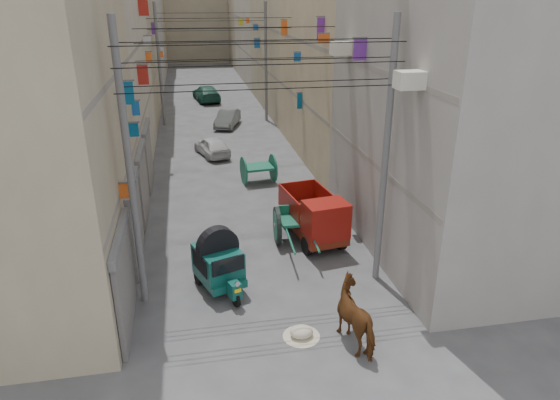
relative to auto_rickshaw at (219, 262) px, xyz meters
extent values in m
cube|color=gray|center=(-2.75, 1.72, 2.27)|extent=(0.25, 9.80, 0.18)
cube|color=gray|center=(-2.75, 1.72, 5.27)|extent=(0.25, 9.80, 0.18)
cube|color=#B5AB9B|center=(-6.63, 12.72, 5.07)|extent=(8.00, 12.00, 12.00)
cube|color=gray|center=(-2.75, 12.72, 2.27)|extent=(0.25, 11.76, 0.18)
cube|color=gray|center=(-2.75, 12.72, 5.27)|extent=(0.25, 11.76, 0.18)
cube|color=tan|center=(-6.63, 25.72, 6.07)|extent=(8.00, 14.00, 14.00)
cube|color=gray|center=(-2.75, 25.72, 2.27)|extent=(0.25, 13.72, 0.18)
cube|color=gray|center=(-2.75, 25.72, 5.27)|extent=(0.25, 13.72, 0.18)
cube|color=gray|center=(-6.63, 39.72, 4.97)|extent=(8.00, 14.00, 11.80)
cube|color=gray|center=(-2.75, 39.72, 2.27)|extent=(0.25, 13.72, 0.18)
cube|color=gray|center=(-2.75, 39.72, 5.27)|extent=(0.25, 13.72, 0.18)
cube|color=tan|center=(-6.63, 52.72, 5.82)|extent=(8.00, 12.00, 13.50)
cube|color=gray|center=(-2.75, 52.72, 2.27)|extent=(0.25, 11.76, 0.18)
cube|color=gray|center=(-2.75, 52.72, 5.27)|extent=(0.25, 11.76, 0.18)
cube|color=gray|center=(9.37, 1.72, 5.57)|extent=(8.00, 10.00, 13.00)
cube|color=gray|center=(5.49, 1.72, 2.27)|extent=(0.25, 9.80, 0.18)
cube|color=gray|center=(5.49, 1.72, 5.27)|extent=(0.25, 9.80, 0.18)
cube|color=tan|center=(9.37, 12.72, 5.07)|extent=(8.00, 12.00, 12.00)
cube|color=gray|center=(5.49, 12.72, 2.27)|extent=(0.25, 11.76, 0.18)
cube|color=gray|center=(5.49, 12.72, 5.27)|extent=(0.25, 11.76, 0.18)
cube|color=tan|center=(9.37, 25.72, 6.07)|extent=(8.00, 14.00, 14.00)
cube|color=gray|center=(5.49, 25.72, 2.27)|extent=(0.25, 13.72, 0.18)
cube|color=gray|center=(5.49, 25.72, 5.27)|extent=(0.25, 13.72, 0.18)
cube|color=#B5AB9B|center=(9.37, 39.72, 4.97)|extent=(8.00, 14.00, 11.80)
cube|color=gray|center=(5.49, 39.72, 2.27)|extent=(0.25, 13.72, 0.18)
cube|color=gray|center=(5.49, 39.72, 5.27)|extent=(0.25, 13.72, 0.18)
cube|color=tan|center=(9.37, 52.72, 5.82)|extent=(8.00, 12.00, 13.50)
cube|color=gray|center=(5.49, 52.72, 2.27)|extent=(0.25, 11.76, 0.18)
cube|color=gray|center=(5.49, 52.72, 5.27)|extent=(0.25, 11.76, 0.18)
cube|color=tan|center=(1.37, 59.72, 5.57)|extent=(22.00, 10.00, 13.00)
cube|color=#505055|center=(-2.55, -1.48, 0.37)|extent=(0.12, 3.00, 2.60)
cube|color=slate|center=(-2.53, -1.48, 1.82)|extent=(0.18, 3.20, 0.25)
cube|color=#505055|center=(-2.55, 2.22, 0.37)|extent=(0.12, 3.00, 2.60)
cube|color=slate|center=(-2.53, 2.22, 1.82)|extent=(0.18, 3.20, 0.25)
cube|color=#505055|center=(-2.55, 5.92, 0.37)|extent=(0.12, 3.00, 2.60)
cube|color=slate|center=(-2.53, 5.92, 1.82)|extent=(0.18, 3.20, 0.25)
cube|color=#505055|center=(-2.55, 9.72, 0.37)|extent=(0.12, 3.00, 2.60)
cube|color=slate|center=(-2.53, 9.72, 1.82)|extent=(0.18, 3.20, 0.25)
cube|color=#1758A7|center=(5.18, 28.00, 5.06)|extent=(0.38, 0.08, 0.41)
cube|color=silver|center=(-2.49, 35.33, 2.70)|extent=(0.27, 0.08, 0.71)
cube|color=orange|center=(-2.41, 0.15, 2.43)|extent=(0.44, 0.08, 0.42)
cube|color=#A51F16|center=(-2.40, 9.52, 4.25)|extent=(0.45, 0.08, 0.84)
cube|color=gold|center=(5.17, 38.60, 4.99)|extent=(0.41, 0.08, 0.59)
cube|color=#0B517B|center=(-2.44, 3.49, 3.32)|extent=(0.38, 0.08, 0.44)
cube|color=#1758A7|center=(5.16, 27.26, 3.93)|extent=(0.43, 0.08, 0.72)
cube|color=orange|center=(5.23, 33.34, 5.32)|extent=(0.28, 0.08, 0.44)
cube|color=#A51F16|center=(-2.39, 13.73, 6.93)|extent=(0.48, 0.08, 0.84)
cube|color=orange|center=(-2.48, 31.79, 2.74)|extent=(0.31, 0.08, 0.44)
cube|color=#1758A7|center=(5.20, 12.74, 4.49)|extent=(0.35, 0.08, 0.45)
cube|color=orange|center=(5.20, 16.37, 5.72)|extent=(0.34, 0.08, 0.79)
cube|color=#1758A7|center=(-2.49, 5.74, 3.57)|extent=(0.28, 0.08, 0.52)
cube|color=#6C2A9D|center=(-2.49, 23.34, 5.34)|extent=(0.28, 0.08, 0.74)
cube|color=#0B517B|center=(5.24, 12.23, 2.30)|extent=(0.26, 0.08, 0.80)
cube|color=orange|center=(5.20, 3.09, 5.77)|extent=(0.34, 0.08, 0.55)
cube|color=#0B517B|center=(-2.39, 2.27, 4.75)|extent=(0.47, 0.08, 0.67)
cube|color=silver|center=(-2.43, 14.87, 5.21)|extent=(0.40, 0.08, 0.47)
cube|color=orange|center=(-2.47, 15.39, 4.32)|extent=(0.32, 0.08, 0.55)
cube|color=orange|center=(5.13, 7.46, 5.80)|extent=(0.47, 0.08, 0.35)
cube|color=#6C2A9D|center=(5.21, 8.30, 6.15)|extent=(0.32, 0.08, 0.89)
cube|color=#6C2A9D|center=(5.15, 3.01, 5.80)|extent=(0.44, 0.08, 0.69)
cube|color=#1758A7|center=(-2.69, -0.28, 2.07)|extent=(0.10, 3.20, 0.80)
cube|color=#1758A7|center=(-2.69, 8.72, 2.07)|extent=(0.10, 3.20, 0.80)
cube|color=#6C2A9D|center=(-2.69, 20.72, 2.07)|extent=(0.10, 3.20, 0.80)
cube|color=silver|center=(-2.69, 32.72, 2.07)|extent=(0.10, 3.20, 0.80)
cube|color=#6C2A9D|center=(5.43, -0.28, 2.07)|extent=(0.10, 3.20, 0.80)
cube|color=gold|center=(5.43, 8.72, 2.07)|extent=(0.10, 3.20, 0.80)
cube|color=#0B517B|center=(5.43, 20.72, 2.07)|extent=(0.10, 3.20, 0.80)
cube|color=#1758A7|center=(5.43, 32.72, 2.07)|extent=(0.10, 3.20, 0.80)
cube|color=beige|center=(5.02, -1.28, 5.47)|extent=(0.70, 0.55, 0.45)
cube|color=beige|center=(5.02, 4.72, 5.67)|extent=(0.70, 0.55, 0.45)
cylinder|color=slate|center=(-2.23, -0.28, 3.07)|extent=(0.20, 0.20, 8.00)
cylinder|color=slate|center=(4.97, -0.28, 3.07)|extent=(0.20, 0.20, 8.00)
cylinder|color=slate|center=(-2.23, 21.72, 3.07)|extent=(0.20, 0.20, 8.00)
cylinder|color=slate|center=(4.97, 21.72, 3.07)|extent=(0.20, 0.20, 8.00)
cylinder|color=black|center=(1.37, -0.78, 5.27)|extent=(7.40, 0.02, 0.02)
cylinder|color=black|center=(1.37, -0.78, 5.87)|extent=(7.40, 0.02, 0.02)
cylinder|color=black|center=(1.37, -0.78, 6.37)|extent=(7.40, 0.02, 0.02)
cylinder|color=black|center=(1.37, 0.22, 5.27)|extent=(7.40, 0.02, 0.02)
cylinder|color=black|center=(1.37, 0.22, 5.87)|extent=(7.40, 0.02, 0.02)
cylinder|color=black|center=(1.37, 0.22, 6.37)|extent=(7.40, 0.02, 0.02)
cylinder|color=black|center=(1.37, 5.72, 5.27)|extent=(7.40, 0.02, 0.02)
cylinder|color=black|center=(1.37, 5.72, 5.87)|extent=(7.40, 0.02, 0.02)
cylinder|color=black|center=(1.37, 5.72, 6.37)|extent=(7.40, 0.02, 0.02)
cylinder|color=black|center=(1.37, 13.72, 5.27)|extent=(7.40, 0.02, 0.02)
cylinder|color=black|center=(1.37, 13.72, 5.87)|extent=(7.40, 0.02, 0.02)
cylinder|color=black|center=(1.37, 13.72, 6.37)|extent=(7.40, 0.02, 0.02)
cylinder|color=black|center=(1.37, 21.72, 5.27)|extent=(7.40, 0.02, 0.02)
cylinder|color=black|center=(1.37, 21.72, 5.87)|extent=(7.40, 0.02, 0.02)
cylinder|color=black|center=(1.37, 21.72, 6.37)|extent=(7.40, 0.02, 0.02)
cylinder|color=black|center=(0.38, -1.07, -0.68)|extent=(0.27, 0.50, 0.49)
cylinder|color=black|center=(-0.64, 0.34, -0.68)|extent=(0.27, 0.50, 0.49)
cylinder|color=black|center=(0.27, 0.67, -0.68)|extent=(0.27, 0.50, 0.49)
cube|color=#0C4841|center=(0.00, 0.01, -0.50)|extent=(1.60, 1.95, 0.25)
cube|color=#0C4841|center=(0.37, -1.03, -0.40)|extent=(0.42, 0.48, 0.49)
cylinder|color=silver|center=(0.44, -1.22, -0.09)|extent=(0.16, 0.10, 0.16)
cube|color=yellow|center=(0.44, -1.24, -0.31)|extent=(0.19, 0.09, 0.11)
cube|color=#0C4841|center=(-0.02, 0.05, 0.00)|extent=(1.59, 1.80, 0.84)
cube|color=black|center=(0.24, -0.67, 0.22)|extent=(0.97, 0.39, 0.49)
cube|color=black|center=(-0.57, -0.15, 0.09)|extent=(0.39, 1.01, 0.57)
cube|color=black|center=(0.53, 0.25, 0.09)|extent=(0.39, 1.01, 0.57)
cube|color=white|center=(0.25, -0.70, -0.44)|extent=(1.05, 0.41, 0.05)
cylinder|color=black|center=(2.29, 2.66, -0.23)|extent=(0.21, 1.39, 1.39)
cylinder|color=#145A41|center=(2.29, 2.66, -0.23)|extent=(0.22, 1.09, 1.08)
cylinder|color=slate|center=(2.29, 2.66, -0.23)|extent=(0.23, 0.19, 0.18)
cylinder|color=black|center=(3.58, 2.60, -0.23)|extent=(0.21, 1.39, 1.39)
cylinder|color=#145A41|center=(3.58, 2.60, -0.23)|extent=(0.22, 1.09, 1.08)
cylinder|color=slate|center=(3.58, 2.60, -0.23)|extent=(0.23, 0.19, 0.18)
cylinder|color=slate|center=(2.94, 2.63, -0.23)|extent=(1.34, 0.14, 0.08)
cube|color=#145A41|center=(2.94, 2.63, -0.05)|extent=(1.09, 1.13, 0.10)
cube|color=#145A41|center=(2.96, 3.13, 0.16)|extent=(1.04, 0.12, 0.35)
cylinder|color=#145A41|center=(2.49, 1.41, -0.13)|extent=(0.17, 2.28, 0.07)
cylinder|color=#145A41|center=(3.28, 1.38, -0.13)|extent=(0.17, 2.28, 0.07)
cylinder|color=black|center=(3.15, 1.60, -0.59)|extent=(0.27, 0.68, 0.66)
cylinder|color=black|center=(2.83, 3.78, -0.59)|extent=(0.27, 0.68, 0.66)
cylinder|color=black|center=(4.44, 1.78, -0.59)|extent=(0.27, 0.68, 0.66)
cylinder|color=black|center=(4.12, 3.97, -0.59)|extent=(0.27, 0.68, 0.66)
cube|color=#601C0D|center=(3.63, 2.78, -0.37)|extent=(1.92, 3.49, 0.35)
cube|color=maroon|center=(3.80, 1.64, 0.33)|extent=(1.60, 1.26, 1.26)
cube|color=black|center=(3.87, 1.17, 0.43)|extent=(1.30, 0.25, 0.55)
cube|color=#601C0D|center=(3.55, 3.33, -0.10)|extent=(1.81, 2.41, 0.12)
cube|color=maroon|center=(2.83, 3.23, 0.33)|extent=(0.38, 2.20, 0.85)
cube|color=maroon|center=(4.28, 3.44, 0.33)|extent=(0.38, 2.20, 0.85)
cube|color=maroon|center=(3.40, 4.41, 0.33)|extent=(1.50, 0.28, 0.85)
cylinder|color=#145A41|center=(1.82, 8.95, -0.25)|extent=(0.23, 1.35, 1.35)
cylinder|color=#145A41|center=(3.26, 9.12, -0.25)|extent=(0.23, 1.35, 1.35)
cube|color=#145A41|center=(2.54, 9.04, -0.13)|extent=(1.42, 1.29, 0.10)
cylinder|color=slate|center=(2.54, 9.04, -0.25)|extent=(1.51, 0.26, 0.08)
ellipsoid|color=#BEB89E|center=(1.95, -2.80, -0.77)|extent=(0.62, 0.50, 0.31)
imported|color=brown|center=(3.34, -3.28, -0.12)|extent=(1.32, 2.07, 1.61)
imported|color=silver|center=(0.60, 13.88, -0.38)|extent=(2.15, 3.43, 1.09)
imported|color=#4E5350|center=(2.06, 20.38, -0.36)|extent=(2.17, 3.61, 1.12)
imported|color=#1B503F|center=(1.08, 29.62, -0.28)|extent=(2.44, 4.67, 1.29)
camera|label=1|loc=(-0.61, -13.36, 7.49)|focal=32.00mm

